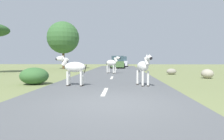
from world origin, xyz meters
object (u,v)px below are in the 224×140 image
at_px(zebra_1, 112,63).
at_px(car_0, 118,62).
at_px(car_1, 121,62).
at_px(rock_3, 207,74).
at_px(tree_2, 63,38).
at_px(bush_1, 34,76).
at_px(zebra_0, 143,67).
at_px(rock_2, 171,71).
at_px(zebra_2, 73,67).

height_order(zebra_1, car_0, car_0).
height_order(car_1, rock_3, car_1).
bearing_deg(tree_2, car_0, 15.21).
bearing_deg(bush_1, car_1, 79.12).
distance_m(tree_2, bush_1, 17.17).
xyz_separation_m(zebra_0, car_0, (-1.60, 19.08, -0.13)).
xyz_separation_m(car_0, rock_3, (6.55, -14.63, -0.52)).
relative_size(tree_2, rock_2, 7.50).
xyz_separation_m(zebra_0, bush_1, (-5.75, 0.64, -0.52)).
bearing_deg(tree_2, zebra_0, -62.41).
relative_size(car_1, bush_1, 2.91).
height_order(zebra_2, car_0, car_0).
relative_size(zebra_0, car_1, 0.36).
height_order(rock_2, rock_3, rock_3).
bearing_deg(car_1, rock_2, -78.39).
bearing_deg(bush_1, rock_2, 38.67).
xyz_separation_m(bush_1, rock_3, (10.69, 3.81, -0.13)).
height_order(zebra_0, zebra_2, zebra_0).
bearing_deg(zebra_1, zebra_0, 48.49).
xyz_separation_m(zebra_0, rock_3, (4.94, 4.45, -0.65)).
distance_m(zebra_1, rock_2, 5.31).
bearing_deg(zebra_2, car_1, 1.25).
bearing_deg(rock_3, tree_2, 137.66).
xyz_separation_m(zebra_2, rock_3, (8.38, 4.63, -0.62)).
distance_m(car_0, car_1, 6.06).
bearing_deg(rock_3, zebra_2, -151.08).
distance_m(zebra_2, tree_2, 18.42).
relative_size(rock_2, rock_3, 1.03).
bearing_deg(zebra_2, zebra_0, -80.32).
bearing_deg(rock_2, zebra_1, 174.59).
bearing_deg(tree_2, zebra_2, -72.34).
bearing_deg(car_1, zebra_1, -95.58).
relative_size(zebra_0, zebra_1, 1.01).
xyz_separation_m(zebra_1, zebra_2, (-1.51, -8.56, -0.04)).
bearing_deg(car_0, rock_3, -66.12).
relative_size(zebra_2, bush_1, 1.06).
height_order(zebra_1, rock_2, zebra_1).
bearing_deg(car_0, zebra_0, -85.42).
bearing_deg(rock_3, car_1, 106.16).
xyz_separation_m(zebra_1, bush_1, (-3.82, -7.74, -0.54)).
relative_size(tree_2, bush_1, 4.21).
height_order(zebra_0, car_0, car_0).
bearing_deg(zebra_2, tree_2, 24.31).
bearing_deg(tree_2, rock_2, -36.94).
height_order(car_1, tree_2, tree_2).
height_order(zebra_2, tree_2, tree_2).
xyz_separation_m(zebra_2, tree_2, (-5.50, 17.27, 3.28)).
relative_size(zebra_1, car_1, 0.36).
bearing_deg(rock_2, rock_3, -64.54).
bearing_deg(zebra_0, zebra_1, -93.35).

